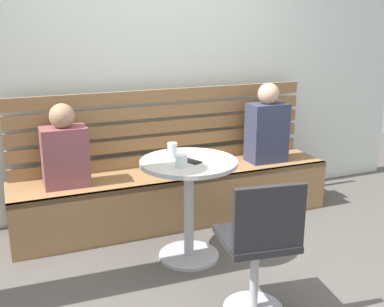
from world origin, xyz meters
TOP-DOWN VIEW (x-y plane):
  - ground at (0.00, 0.00)m, footprint 8.00×8.00m
  - back_wall at (0.00, 1.64)m, footprint 5.20×0.10m
  - booth_bench at (0.00, 1.20)m, footprint 2.70×0.52m
  - booth_backrest at (0.00, 1.44)m, footprint 2.65×0.04m
  - cafe_table at (-0.15, 0.54)m, footprint 0.68×0.68m
  - white_chair at (-0.04, -0.27)m, footprint 0.45×0.45m
  - person_adult at (0.86, 1.18)m, footprint 0.34×0.22m
  - person_child_left at (-0.89, 1.20)m, footprint 0.34×0.22m
  - cup_water_clear at (-0.23, 0.64)m, footprint 0.07×0.07m
  - cup_glass_short at (-0.24, 0.43)m, footprint 0.08×0.08m
  - phone_on_table at (-0.14, 0.50)m, footprint 0.12×0.16m

SIDE VIEW (x-z plane):
  - ground at x=0.00m, z-range 0.00..0.00m
  - booth_bench at x=0.00m, z-range 0.00..0.44m
  - white_chair at x=-0.04m, z-range 0.04..0.89m
  - cafe_table at x=-0.15m, z-range 0.15..0.89m
  - person_child_left at x=-0.89m, z-range 0.40..1.04m
  - phone_on_table at x=-0.14m, z-range 0.74..0.75m
  - person_adult at x=0.86m, z-range 0.40..1.11m
  - booth_backrest at x=0.00m, z-range 0.44..1.11m
  - cup_glass_short at x=-0.24m, z-range 0.74..0.82m
  - cup_water_clear at x=-0.23m, z-range 0.74..0.85m
  - back_wall at x=0.00m, z-range 0.00..2.90m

